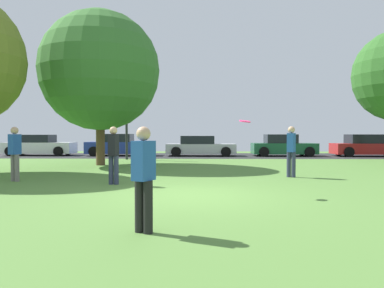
{
  "coord_description": "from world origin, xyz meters",
  "views": [
    {
      "loc": [
        0.28,
        -8.77,
        1.47
      ],
      "look_at": [
        0.0,
        2.27,
        1.16
      ],
      "focal_mm": 34.52,
      "sensor_mm": 36.0,
      "label": 1
    }
  ],
  "objects_px": {
    "parked_car_red": "(367,146)",
    "parked_car_green": "(283,146)",
    "frisbee_disc": "(245,121)",
    "person_walking": "(114,153)",
    "street_lamp_post": "(127,120)",
    "person_catcher": "(291,149)",
    "person_thrower": "(144,175)",
    "parked_car_blue": "(119,146)",
    "maple_tree_far": "(100,71)",
    "person_bystander": "(15,151)",
    "parked_car_white": "(39,146)",
    "parked_car_silver": "(200,147)"
  },
  "relations": [
    {
      "from": "maple_tree_far",
      "to": "person_bystander",
      "type": "xyz_separation_m",
      "value": [
        -1.03,
        -5.93,
        -3.47
      ]
    },
    {
      "from": "person_catcher",
      "to": "frisbee_disc",
      "type": "xyz_separation_m",
      "value": [
        -1.99,
        -3.64,
        0.81
      ]
    },
    {
      "from": "parked_car_white",
      "to": "street_lamp_post",
      "type": "xyz_separation_m",
      "value": [
        6.75,
        -3.78,
        1.6
      ]
    },
    {
      "from": "person_walking",
      "to": "street_lamp_post",
      "type": "bearing_deg",
      "value": 18.54
    },
    {
      "from": "parked_car_white",
      "to": "street_lamp_post",
      "type": "bearing_deg",
      "value": -29.27
    },
    {
      "from": "frisbee_disc",
      "to": "parked_car_blue",
      "type": "relative_size",
      "value": 0.09
    },
    {
      "from": "person_bystander",
      "to": "parked_car_blue",
      "type": "distance_m",
      "value": 13.5
    },
    {
      "from": "parked_car_blue",
      "to": "street_lamp_post",
      "type": "relative_size",
      "value": 0.96
    },
    {
      "from": "maple_tree_far",
      "to": "street_lamp_post",
      "type": "xyz_separation_m",
      "value": [
        0.45,
        3.83,
        -2.15
      ]
    },
    {
      "from": "maple_tree_far",
      "to": "parked_car_silver",
      "type": "relative_size",
      "value": 1.58
    },
    {
      "from": "parked_car_green",
      "to": "person_thrower",
      "type": "bearing_deg",
      "value": -108.09
    },
    {
      "from": "frisbee_disc",
      "to": "parked_car_red",
      "type": "xyz_separation_m",
      "value": [
        9.82,
        15.51,
        -1.12
      ]
    },
    {
      "from": "parked_car_blue",
      "to": "parked_car_red",
      "type": "height_order",
      "value": "parked_car_blue"
    },
    {
      "from": "parked_car_green",
      "to": "street_lamp_post",
      "type": "xyz_separation_m",
      "value": [
        -9.67,
        -3.57,
        1.6
      ]
    },
    {
      "from": "parked_car_silver",
      "to": "parked_car_red",
      "type": "relative_size",
      "value": 1.0
    },
    {
      "from": "parked_car_blue",
      "to": "street_lamp_post",
      "type": "height_order",
      "value": "street_lamp_post"
    },
    {
      "from": "frisbee_disc",
      "to": "parked_car_green",
      "type": "distance_m",
      "value": 16.3
    },
    {
      "from": "parked_car_silver",
      "to": "street_lamp_post",
      "type": "bearing_deg",
      "value": -140.13
    },
    {
      "from": "person_thrower",
      "to": "maple_tree_far",
      "type": "bearing_deg",
      "value": 46.98
    },
    {
      "from": "parked_car_silver",
      "to": "person_thrower",
      "type": "bearing_deg",
      "value": -92.32
    },
    {
      "from": "parked_car_white",
      "to": "parked_car_blue",
      "type": "height_order",
      "value": "parked_car_blue"
    },
    {
      "from": "person_walking",
      "to": "parked_car_blue",
      "type": "height_order",
      "value": "person_walking"
    },
    {
      "from": "parked_car_red",
      "to": "parked_car_green",
      "type": "bearing_deg",
      "value": 178.29
    },
    {
      "from": "frisbee_disc",
      "to": "parked_car_silver",
      "type": "height_order",
      "value": "frisbee_disc"
    },
    {
      "from": "person_bystander",
      "to": "parked_car_white",
      "type": "distance_m",
      "value": 14.54
    },
    {
      "from": "parked_car_silver",
      "to": "frisbee_disc",
      "type": "bearing_deg",
      "value": -85.87
    },
    {
      "from": "person_catcher",
      "to": "parked_car_silver",
      "type": "relative_size",
      "value": 0.38
    },
    {
      "from": "person_thrower",
      "to": "parked_car_red",
      "type": "relative_size",
      "value": 0.35
    },
    {
      "from": "frisbee_disc",
      "to": "parked_car_red",
      "type": "height_order",
      "value": "frisbee_disc"
    },
    {
      "from": "parked_car_white",
      "to": "street_lamp_post",
      "type": "height_order",
      "value": "street_lamp_post"
    },
    {
      "from": "person_catcher",
      "to": "parked_car_green",
      "type": "height_order",
      "value": "person_catcher"
    },
    {
      "from": "street_lamp_post",
      "to": "parked_car_blue",
      "type": "bearing_deg",
      "value": 108.79
    },
    {
      "from": "parked_car_green",
      "to": "street_lamp_post",
      "type": "bearing_deg",
      "value": -159.74
    },
    {
      "from": "person_bystander",
      "to": "parked_car_white",
      "type": "xyz_separation_m",
      "value": [
        -5.27,
        13.55,
        -0.28
      ]
    },
    {
      "from": "person_bystander",
      "to": "parked_car_red",
      "type": "xyz_separation_m",
      "value": [
        16.62,
        13.17,
        -0.28
      ]
    },
    {
      "from": "frisbee_disc",
      "to": "person_catcher",
      "type": "bearing_deg",
      "value": 61.3
    },
    {
      "from": "frisbee_disc",
      "to": "street_lamp_post",
      "type": "xyz_separation_m",
      "value": [
        -5.32,
        12.1,
        0.48
      ]
    },
    {
      "from": "person_bystander",
      "to": "person_thrower",
      "type": "bearing_deg",
      "value": -117.84
    },
    {
      "from": "parked_car_silver",
      "to": "parked_car_red",
      "type": "distance_m",
      "value": 10.95
    },
    {
      "from": "person_catcher",
      "to": "parked_car_red",
      "type": "height_order",
      "value": "person_catcher"
    },
    {
      "from": "person_walking",
      "to": "parked_car_red",
      "type": "xyz_separation_m",
      "value": [
        13.41,
        13.79,
        -0.28
      ]
    },
    {
      "from": "person_thrower",
      "to": "frisbee_disc",
      "type": "bearing_deg",
      "value": -0.0
    },
    {
      "from": "parked_car_white",
      "to": "parked_car_red",
      "type": "distance_m",
      "value": 21.9
    },
    {
      "from": "maple_tree_far",
      "to": "parked_car_red",
      "type": "height_order",
      "value": "maple_tree_far"
    },
    {
      "from": "person_bystander",
      "to": "parked_car_green",
      "type": "height_order",
      "value": "person_bystander"
    },
    {
      "from": "parked_car_green",
      "to": "street_lamp_post",
      "type": "relative_size",
      "value": 0.92
    },
    {
      "from": "person_thrower",
      "to": "parked_car_silver",
      "type": "bearing_deg",
      "value": 26.38
    },
    {
      "from": "person_catcher",
      "to": "parked_car_blue",
      "type": "height_order",
      "value": "person_catcher"
    },
    {
      "from": "person_thrower",
      "to": "parked_car_red",
      "type": "distance_m",
      "value": 22.3
    },
    {
      "from": "person_catcher",
      "to": "parked_car_blue",
      "type": "distance_m",
      "value": 14.92
    }
  ]
}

